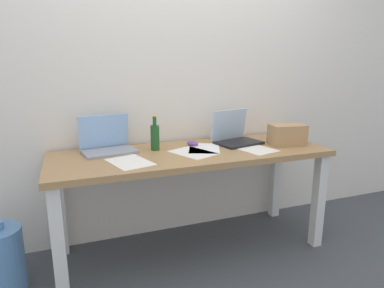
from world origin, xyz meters
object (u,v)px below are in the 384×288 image
(laptop_left, at_px, (108,144))
(cardboard_box, at_px, (287,135))
(laptop_right, at_px, (235,136))
(computer_mouse, at_px, (193,143))
(desk, at_px, (192,165))
(beer_bottle, at_px, (155,137))

(laptop_left, relative_size, cardboard_box, 1.51)
(laptop_left, relative_size, laptop_right, 1.01)
(computer_mouse, bearing_deg, desk, -137.30)
(laptop_left, height_order, computer_mouse, laptop_left)
(beer_bottle, distance_m, cardboard_box, 0.97)
(desk, distance_m, computer_mouse, 0.19)
(laptop_left, height_order, laptop_right, same)
(laptop_right, xyz_separation_m, cardboard_box, (0.33, -0.18, 0.02))
(laptop_right, height_order, computer_mouse, laptop_right)
(laptop_right, relative_size, computer_mouse, 3.71)
(laptop_left, xyz_separation_m, cardboard_box, (1.26, -0.25, 0.02))
(computer_mouse, bearing_deg, beer_bottle, 159.10)
(laptop_left, bearing_deg, computer_mouse, -3.53)
(desk, distance_m, cardboard_box, 0.75)
(beer_bottle, bearing_deg, computer_mouse, 4.51)
(desk, xyz_separation_m, computer_mouse, (0.06, 0.14, 0.12))
(desk, distance_m, beer_bottle, 0.32)
(laptop_left, relative_size, computer_mouse, 3.75)
(laptop_left, xyz_separation_m, beer_bottle, (0.31, -0.06, 0.04))
(desk, bearing_deg, computer_mouse, 68.11)
(laptop_left, bearing_deg, desk, -18.55)
(cardboard_box, bearing_deg, laptop_right, 151.52)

